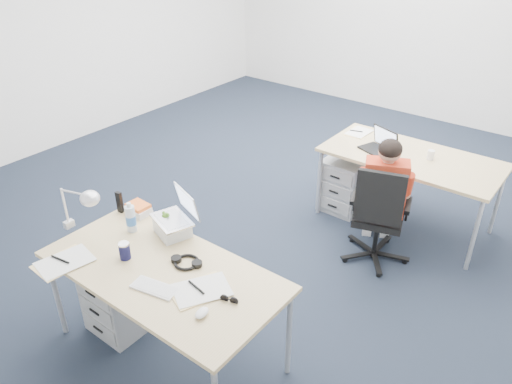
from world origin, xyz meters
TOP-DOWN VIEW (x-y plane):
  - floor at (0.00, 0.00)m, footprint 7.00×7.00m
  - room at (0.00, 0.00)m, footprint 6.02×7.02m
  - desk_near at (0.72, -1.97)m, footprint 1.60×0.80m
  - desk_far at (1.32, 0.58)m, footprint 1.60×0.80m
  - office_chair at (1.36, -0.13)m, footprint 0.75×0.75m
  - seated_person at (1.31, 0.03)m, footprint 0.53×0.68m
  - drawer_pedestal_near at (0.25, -1.96)m, footprint 0.40×0.50m
  - drawer_pedestal_far at (0.72, 0.52)m, footprint 0.40×0.50m
  - silver_laptop at (0.49, -1.65)m, footprint 0.36×0.32m
  - wireless_keyboard at (0.83, -2.13)m, footprint 0.31×0.18m
  - computer_mouse at (1.21, -2.12)m, footprint 0.08×0.11m
  - headphones at (0.81, -1.84)m, footprint 0.26×0.23m
  - can_koozie at (0.45, -2.04)m, footprint 0.08×0.08m
  - water_bottle at (0.23, -1.80)m, footprint 0.08×0.08m
  - bear_figurine at (0.43, -1.65)m, footprint 0.09×0.07m
  - book_stack at (0.10, -1.62)m, footprint 0.20×0.16m
  - cordless_phone at (-0.03, -1.69)m, footprint 0.05×0.03m
  - papers_left at (0.17, -2.32)m, footprint 0.28×0.36m
  - papers_right at (1.05, -1.98)m, footprint 0.36×0.40m
  - sunglasses at (1.25, -1.94)m, footprint 0.13×0.08m
  - desk_lamp at (-0.03, -2.05)m, footprint 0.40×0.24m
  - dark_laptop at (1.01, 0.48)m, footprint 0.39×0.38m
  - far_cup at (1.48, 0.61)m, footprint 0.08×0.08m
  - far_papers at (0.67, 0.76)m, footprint 0.19×0.28m

SIDE VIEW (x-z plane):
  - floor at x=0.00m, z-range 0.00..0.00m
  - office_chair at x=1.36m, z-range -0.21..0.74m
  - drawer_pedestal_near at x=0.25m, z-range 0.00..0.55m
  - drawer_pedestal_far at x=0.72m, z-range 0.00..0.55m
  - seated_person at x=1.31m, z-range 0.00..1.13m
  - desk_near at x=0.72m, z-range 0.32..1.05m
  - desk_far at x=1.32m, z-range 0.32..1.05m
  - far_papers at x=0.67m, z-range 0.73..0.74m
  - papers_right at x=1.05m, z-range 0.73..0.74m
  - papers_left at x=0.17m, z-range 0.73..0.74m
  - wireless_keyboard at x=0.83m, z-range 0.73..0.74m
  - sunglasses at x=1.25m, z-range 0.73..0.76m
  - computer_mouse at x=1.21m, z-range 0.73..0.77m
  - headphones at x=0.81m, z-range 0.73..0.77m
  - book_stack at x=0.10m, z-range 0.73..0.81m
  - far_cup at x=1.48m, z-range 0.73..0.82m
  - can_koozie at x=0.45m, z-range 0.73..0.85m
  - bear_figurine at x=0.43m, z-range 0.73..0.88m
  - cordless_phone at x=-0.03m, z-range 0.73..0.90m
  - dark_laptop at x=1.01m, z-range 0.73..0.95m
  - water_bottle at x=0.23m, z-range 0.73..0.96m
  - silver_laptop at x=0.49m, z-range 0.73..1.05m
  - desk_lamp at x=-0.03m, z-range 0.73..1.16m
  - room at x=0.00m, z-range 0.31..3.12m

